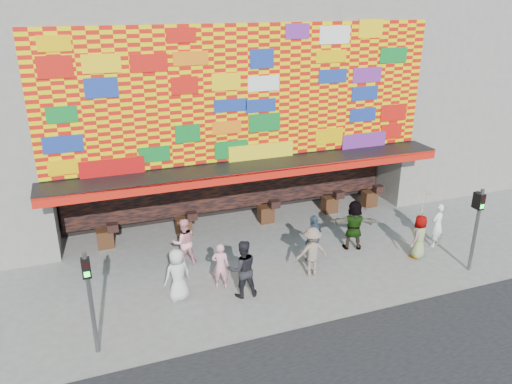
{
  "coord_description": "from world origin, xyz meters",
  "views": [
    {
      "loc": [
        -5.97,
        -13.15,
        8.87
      ],
      "look_at": [
        -0.4,
        2.0,
        2.5
      ],
      "focal_mm": 35.0,
      "sensor_mm": 36.0,
      "label": 1
    }
  ],
  "objects_px": {
    "ped_d": "(312,252)",
    "ped_f": "(354,225)",
    "ped_e": "(314,238)",
    "ped_i": "(184,242)",
    "ped_h": "(437,225)",
    "ped_a": "(178,275)",
    "ped_c": "(243,269)",
    "signal_right": "(477,221)",
    "parasol": "(424,201)",
    "ped_b": "(220,266)",
    "ped_g": "(419,237)",
    "signal_left": "(90,292)"
  },
  "relations": [
    {
      "from": "signal_right",
      "to": "parasol",
      "type": "height_order",
      "value": "signal_right"
    },
    {
      "from": "ped_c",
      "to": "ped_g",
      "type": "xyz_separation_m",
      "value": [
        6.75,
        0.17,
        -0.13
      ]
    },
    {
      "from": "ped_d",
      "to": "ped_i",
      "type": "height_order",
      "value": "ped_d"
    },
    {
      "from": "ped_f",
      "to": "ped_i",
      "type": "xyz_separation_m",
      "value": [
        -6.19,
        0.99,
        -0.09
      ]
    },
    {
      "from": "signal_left",
      "to": "ped_h",
      "type": "xyz_separation_m",
      "value": [
        12.45,
        1.87,
        -1.0
      ]
    },
    {
      "from": "signal_left",
      "to": "ped_e",
      "type": "distance_m",
      "value": 8.05
    },
    {
      "from": "ped_d",
      "to": "ped_f",
      "type": "bearing_deg",
      "value": -147.59
    },
    {
      "from": "ped_b",
      "to": "ped_h",
      "type": "bearing_deg",
      "value": -158.55
    },
    {
      "from": "signal_left",
      "to": "ped_d",
      "type": "height_order",
      "value": "signal_left"
    },
    {
      "from": "ped_b",
      "to": "ped_f",
      "type": "xyz_separation_m",
      "value": [
        5.41,
        0.89,
        0.17
      ]
    },
    {
      "from": "signal_left",
      "to": "parasol",
      "type": "xyz_separation_m",
      "value": [
        11.27,
        1.38,
        0.33
      ]
    },
    {
      "from": "ped_a",
      "to": "ped_g",
      "type": "distance_m",
      "value": 8.71
    },
    {
      "from": "ped_a",
      "to": "ped_e",
      "type": "bearing_deg",
      "value": 174.71
    },
    {
      "from": "ped_g",
      "to": "ped_i",
      "type": "xyz_separation_m",
      "value": [
        -8.04,
        2.42,
        0.05
      ]
    },
    {
      "from": "ped_a",
      "to": "ped_e",
      "type": "distance_m",
      "value": 5.09
    },
    {
      "from": "signal_left",
      "to": "ped_b",
      "type": "bearing_deg",
      "value": 25.59
    },
    {
      "from": "ped_c",
      "to": "ped_f",
      "type": "xyz_separation_m",
      "value": [
        4.9,
        1.6,
        0.0
      ]
    },
    {
      "from": "parasol",
      "to": "ped_i",
      "type": "bearing_deg",
      "value": 163.26
    },
    {
      "from": "ped_d",
      "to": "ped_h",
      "type": "distance_m",
      "value": 5.35
    },
    {
      "from": "parasol",
      "to": "ped_d",
      "type": "bearing_deg",
      "value": 176.84
    },
    {
      "from": "ped_a",
      "to": "parasol",
      "type": "relative_size",
      "value": 0.89
    },
    {
      "from": "ped_f",
      "to": "ped_h",
      "type": "distance_m",
      "value": 3.18
    },
    {
      "from": "ped_e",
      "to": "parasol",
      "type": "height_order",
      "value": "parasol"
    },
    {
      "from": "ped_c",
      "to": "ped_e",
      "type": "xyz_separation_m",
      "value": [
        3.08,
        1.27,
        -0.07
      ]
    },
    {
      "from": "ped_g",
      "to": "ped_c",
      "type": "bearing_deg",
      "value": -28.0
    },
    {
      "from": "ped_a",
      "to": "ped_c",
      "type": "height_order",
      "value": "ped_c"
    },
    {
      "from": "ped_d",
      "to": "parasol",
      "type": "xyz_separation_m",
      "value": [
        4.16,
        -0.23,
        1.32
      ]
    },
    {
      "from": "ped_g",
      "to": "ped_b",
      "type": "bearing_deg",
      "value": -33.66
    },
    {
      "from": "signal_right",
      "to": "ped_e",
      "type": "height_order",
      "value": "signal_right"
    },
    {
      "from": "ped_b",
      "to": "parasol",
      "type": "distance_m",
      "value": 7.42
    },
    {
      "from": "ped_d",
      "to": "ped_g",
      "type": "xyz_separation_m",
      "value": [
        4.16,
        -0.23,
        -0.05
      ]
    },
    {
      "from": "ped_e",
      "to": "ped_i",
      "type": "distance_m",
      "value": 4.57
    },
    {
      "from": "ped_b",
      "to": "ped_d",
      "type": "xyz_separation_m",
      "value": [
        3.1,
        -0.31,
        0.09
      ]
    },
    {
      "from": "ped_c",
      "to": "parasol",
      "type": "height_order",
      "value": "parasol"
    },
    {
      "from": "ped_e",
      "to": "ped_h",
      "type": "height_order",
      "value": "ped_e"
    },
    {
      "from": "ped_f",
      "to": "parasol",
      "type": "height_order",
      "value": "parasol"
    },
    {
      "from": "ped_c",
      "to": "ped_f",
      "type": "bearing_deg",
      "value": -157.4
    },
    {
      "from": "ped_d",
      "to": "ped_f",
      "type": "relative_size",
      "value": 0.91
    },
    {
      "from": "ped_c",
      "to": "ped_e",
      "type": "height_order",
      "value": "ped_c"
    },
    {
      "from": "ped_d",
      "to": "parasol",
      "type": "relative_size",
      "value": 0.9
    },
    {
      "from": "ped_g",
      "to": "ped_i",
      "type": "relative_size",
      "value": 0.94
    },
    {
      "from": "ped_c",
      "to": "ped_d",
      "type": "distance_m",
      "value": 2.62
    },
    {
      "from": "ped_h",
      "to": "signal_right",
      "type": "bearing_deg",
      "value": 71.01
    },
    {
      "from": "ped_e",
      "to": "ped_i",
      "type": "height_order",
      "value": "ped_e"
    },
    {
      "from": "ped_c",
      "to": "ped_f",
      "type": "height_order",
      "value": "ped_f"
    },
    {
      "from": "signal_left",
      "to": "ped_h",
      "type": "relative_size",
      "value": 1.74
    },
    {
      "from": "ped_d",
      "to": "ped_h",
      "type": "xyz_separation_m",
      "value": [
        5.35,
        0.26,
        -0.01
      ]
    },
    {
      "from": "ped_i",
      "to": "ped_h",
      "type": "bearing_deg",
      "value": 165.1
    },
    {
      "from": "ped_d",
      "to": "ped_g",
      "type": "bearing_deg",
      "value": -178.2
    },
    {
      "from": "ped_b",
      "to": "ped_i",
      "type": "xyz_separation_m",
      "value": [
        -0.78,
        1.88,
        0.08
      ]
    }
  ]
}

